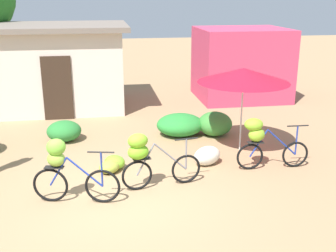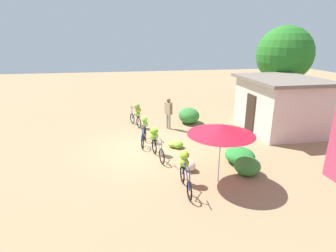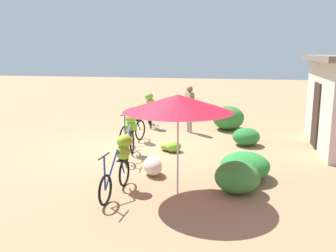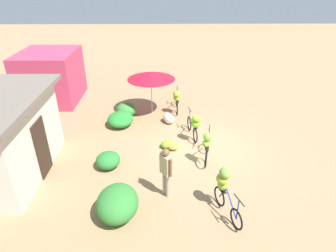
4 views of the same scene
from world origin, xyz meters
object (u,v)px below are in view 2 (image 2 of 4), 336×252
object	(u,v)px
market_umbrella	(221,129)
produce_sack	(188,164)
person_vendor	(168,110)
bicycle_center_loaded	(155,139)
building_low	(279,104)
bicycle_leftmost	(137,113)
banana_pile_on_ground	(176,145)
tree_behind_building	(285,55)
bicycle_near_pile	(144,129)
bicycle_by_shop	(185,167)

from	to	relation	value
market_umbrella	produce_sack	bearing A→B (deg)	-142.75
person_vendor	bicycle_center_loaded	bearing A→B (deg)	-19.27
building_low	bicycle_leftmost	bearing A→B (deg)	-103.88
banana_pile_on_ground	produce_sack	xyz separation A→B (m)	(2.19, -0.00, 0.07)
market_umbrella	bicycle_center_loaded	size ratio (longest dim) A/B	1.34
building_low	banana_pile_on_ground	xyz separation A→B (m)	(1.51, -5.93, -1.29)
tree_behind_building	bicycle_near_pile	size ratio (longest dim) A/B	3.36
bicycle_near_pile	tree_behind_building	bearing A→B (deg)	112.99
tree_behind_building	market_umbrella	distance (m)	11.06
tree_behind_building	market_umbrella	xyz separation A→B (m)	(8.14, -7.26, -1.85)
bicycle_near_pile	produce_sack	world-z (taller)	bicycle_near_pile
market_umbrella	bicycle_leftmost	world-z (taller)	market_umbrella
tree_behind_building	bicycle_by_shop	size ratio (longest dim) A/B	3.29
building_low	produce_sack	world-z (taller)	building_low
bicycle_near_pile	banana_pile_on_ground	size ratio (longest dim) A/B	1.94
tree_behind_building	bicycle_near_pile	distance (m)	10.67
bicycle_leftmost	produce_sack	world-z (taller)	bicycle_leftmost
bicycle_by_shop	produce_sack	distance (m)	1.31
produce_sack	bicycle_center_loaded	bearing A→B (deg)	-145.88
building_low	bicycle_center_loaded	bearing A→B (deg)	-72.64
bicycle_center_loaded	produce_sack	xyz separation A→B (m)	(1.52, 1.03, -0.51)
bicycle_by_shop	banana_pile_on_ground	bearing A→B (deg)	172.88
bicycle_by_shop	market_umbrella	bearing A→B (deg)	93.33
bicycle_near_pile	bicycle_center_loaded	xyz separation A→B (m)	(1.56, 0.31, 0.02)
produce_sack	bicycle_by_shop	bearing A→B (deg)	-20.01
market_umbrella	bicycle_near_pile	xyz separation A→B (m)	(-4.15, -2.15, -1.22)
bicycle_center_loaded	produce_sack	world-z (taller)	bicycle_center_loaded
tree_behind_building	produce_sack	bearing A→B (deg)	-48.75
bicycle_center_loaded	tree_behind_building	bearing A→B (deg)	121.40
bicycle_leftmost	produce_sack	distance (m)	5.77
bicycle_near_pile	bicycle_by_shop	bearing A→B (deg)	12.43
bicycle_near_pile	bicycle_center_loaded	world-z (taller)	bicycle_near_pile
building_low	bicycle_center_loaded	xyz separation A→B (m)	(2.18, -6.96, -0.71)
market_umbrella	banana_pile_on_ground	bearing A→B (deg)	-166.13
building_low	banana_pile_on_ground	size ratio (longest dim) A/B	5.41
tree_behind_building	bicycle_leftmost	bearing A→B (deg)	-80.89
bicycle_leftmost	bicycle_center_loaded	bearing A→B (deg)	6.83
market_umbrella	produce_sack	xyz separation A→B (m)	(-1.06, -0.81, -1.71)
produce_sack	banana_pile_on_ground	bearing A→B (deg)	179.91
bicycle_center_loaded	bicycle_by_shop	world-z (taller)	bicycle_center_loaded
market_umbrella	bicycle_by_shop	world-z (taller)	market_umbrella
tree_behind_building	banana_pile_on_ground	bearing A→B (deg)	-58.81
bicycle_by_shop	bicycle_near_pile	bearing A→B (deg)	-167.57
bicycle_by_shop	tree_behind_building	bearing A→B (deg)	134.07
building_low	bicycle_by_shop	size ratio (longest dim) A/B	2.73
building_low	person_vendor	bearing A→B (deg)	-101.96
bicycle_near_pile	bicycle_by_shop	xyz separation A→B (m)	(4.22, 0.93, 0.02)
bicycle_leftmost	bicycle_near_pile	xyz separation A→B (m)	(2.46, 0.17, -0.12)
banana_pile_on_ground	person_vendor	bearing A→B (deg)	176.75
banana_pile_on_ground	bicycle_by_shop	bearing A→B (deg)	-7.12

